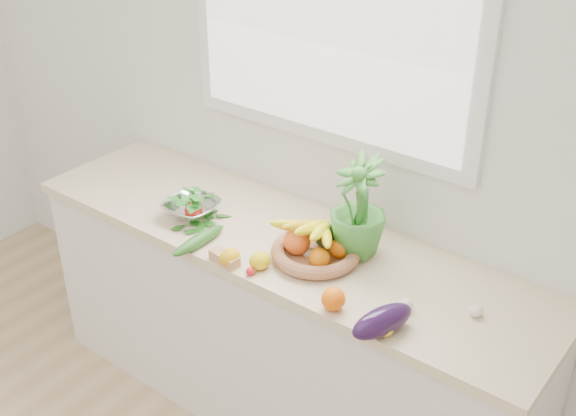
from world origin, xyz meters
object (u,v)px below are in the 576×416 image
Objects in this scene: eggplant at (382,321)px; potted_herb at (358,206)px; fruit_basket at (315,246)px; colander_with_spinach at (191,204)px; apple at (193,209)px; cucumber at (199,240)px.

potted_herb is at bearing 133.46° from eggplant.
potted_herb is 0.22m from fruit_basket.
fruit_basket is at bearing 6.15° from colander_with_spinach.
eggplant is (0.99, -0.17, 0.01)m from apple.
apple is 0.23m from cucumber.
colander_with_spinach is at bearing 170.87° from eggplant.
fruit_basket is (0.57, 0.06, 0.01)m from apple.
eggplant is 0.87× the size of cucumber.
fruit_basket reaches higher than apple.
apple is at bearing -166.01° from potted_herb.
cucumber is at bearing 178.70° from eggplant.
fruit_basket is (-0.11, -0.11, -0.16)m from potted_herb.
apple is 0.32× the size of colander_with_spinach.
fruit_basket reaches higher than colander_with_spinach.
potted_herb reaches higher than eggplant.
colander_with_spinach reaches higher than apple.
eggplant is 1.01× the size of colander_with_spinach.
potted_herb is (0.50, 0.32, 0.19)m from cucumber.
cucumber is 0.62m from potted_herb.
fruit_basket is 1.47× the size of colander_with_spinach.
eggplant is 0.69× the size of fruit_basket.
potted_herb reaches higher than fruit_basket.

